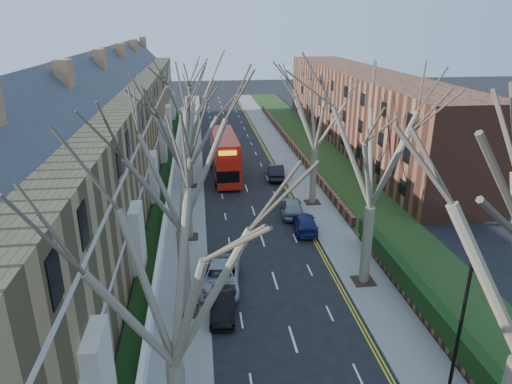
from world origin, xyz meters
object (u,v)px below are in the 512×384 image
object	(u,v)px
lamp_post	(458,340)
car_left_mid	(223,304)
double_decker_bus	(225,157)
car_right_near	(305,223)

from	to	relation	value
lamp_post	car_left_mid	size ratio (longest dim) A/B	2.03
double_decker_bus	car_left_mid	size ratio (longest dim) A/B	2.77
car_right_near	double_decker_bus	bearing A→B (deg)	-63.46
car_left_mid	double_decker_bus	bearing A→B (deg)	91.40
lamp_post	double_decker_bus	size ratio (longest dim) A/B	0.74
double_decker_bus	car_right_near	xyz separation A→B (m)	(5.61, -14.69, -1.61)
lamp_post	double_decker_bus	distance (m)	35.34
double_decker_bus	car_right_near	size ratio (longest dim) A/B	2.48
double_decker_bus	car_right_near	distance (m)	15.81
car_right_near	lamp_post	bearing A→B (deg)	99.46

